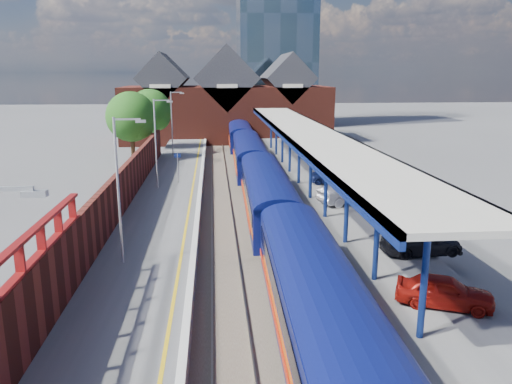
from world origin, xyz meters
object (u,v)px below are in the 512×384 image
lamp_post_d (173,120)px  train (256,170)px  parked_car_silver (351,193)px  lamp_post_b (121,182)px  lamp_post_c (157,138)px  parked_car_red (445,291)px  parked_car_dark (422,242)px  parked_car_blue (334,177)px  platform_sign (178,163)px

lamp_post_d → train: bearing=-61.7°
lamp_post_d → parked_car_silver: bearing=-57.8°
lamp_post_b → lamp_post_c: same height
train → parked_car_red: size_ratio=17.86×
lamp_post_b → parked_car_dark: bearing=-0.2°
parked_car_red → parked_car_blue: bearing=20.9°
lamp_post_d → parked_car_silver: (13.84, -21.95, -3.23)m
lamp_post_c → lamp_post_d: same height
parked_car_blue → lamp_post_c: bearing=100.8°
lamp_post_c → parked_car_silver: lamp_post_c is taller
lamp_post_b → lamp_post_d: (0.00, 32.00, 0.00)m
parked_car_red → train: bearing=36.6°
parked_car_silver → parked_car_red: bearing=159.3°
train → parked_car_blue: 6.49m
parked_car_blue → parked_car_dark: bearing=-170.2°
lamp_post_d → parked_car_dark: (14.74, -32.05, -3.39)m
parked_car_silver → train: bearing=20.6°
train → parked_car_dark: size_ratio=15.89×
lamp_post_b → lamp_post_d: 32.00m
lamp_post_d → platform_sign: size_ratio=2.80×
parked_car_silver → lamp_post_c: bearing=48.2°
parked_car_dark → lamp_post_d: bearing=20.8°
lamp_post_d → parked_car_dark: 35.44m
parked_car_red → parked_car_silver: bearing=21.4°
parked_car_red → lamp_post_c: bearing=54.8°
lamp_post_d → parked_car_dark: lamp_post_d is taller
parked_car_red → parked_car_dark: size_ratio=0.89×
lamp_post_c → platform_sign: lamp_post_c is taller
lamp_post_b → platform_sign: size_ratio=2.80×
platform_sign → parked_car_red: bearing=-63.5°
lamp_post_d → parked_car_red: (13.25, -37.79, -3.36)m
parked_car_red → parked_car_dark: parked_car_red is taller
platform_sign → train: bearing=-5.4°
platform_sign → parked_car_silver: bearing=-32.5°
parked_car_silver → parked_car_blue: parked_car_silver is taller
platform_sign → parked_car_red: 26.62m
platform_sign → parked_car_blue: size_ratio=0.63×
lamp_post_b → parked_car_blue: bearing=49.4°
platform_sign → parked_car_red: platform_sign is taller
train → parked_car_blue: (6.43, -0.74, -0.57)m
train → parked_car_silver: train is taller
parked_car_silver → lamp_post_d: bearing=13.7°
train → lamp_post_c: lamp_post_c is taller
train → lamp_post_d: (-7.86, 14.61, 2.87)m
lamp_post_d → parked_car_blue: lamp_post_d is taller
lamp_post_b → parked_car_dark: 15.12m
parked_car_red → parked_car_dark: 5.93m
parked_car_blue → platform_sign: bearing=92.2°
lamp_post_b → lamp_post_d: bearing=90.0°
parked_car_red → lamp_post_b: bearing=89.9°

